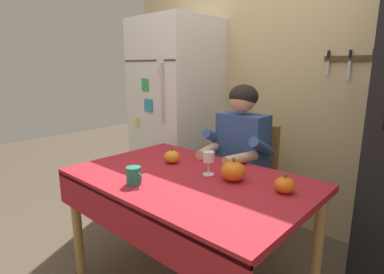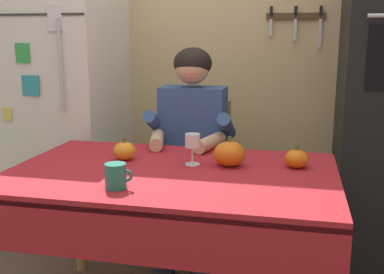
{
  "view_description": "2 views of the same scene",
  "coord_description": "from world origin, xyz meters",
  "px_view_note": "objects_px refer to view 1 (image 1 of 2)",
  "views": [
    {
      "loc": [
        1.15,
        -1.14,
        1.36
      ],
      "look_at": [
        -0.13,
        0.28,
        0.93
      ],
      "focal_mm": 28.62,
      "sensor_mm": 36.0,
      "label": 1
    },
    {
      "loc": [
        0.51,
        -1.78,
        1.3
      ],
      "look_at": [
        0.07,
        0.19,
        0.87
      ],
      "focal_mm": 43.96,
      "sensor_mm": 36.0,
      "label": 2
    }
  ],
  "objects_px": {
    "refrigerator": "(177,116)",
    "chair_behind_person": "(249,177)",
    "dining_table": "(186,191)",
    "seated_person": "(237,155)",
    "pumpkin_small": "(285,185)",
    "pumpkin_large": "(172,157)",
    "wine_glass": "(209,158)",
    "pumpkin_medium": "(233,171)",
    "coffee_mug": "(134,176)"
  },
  "relations": [
    {
      "from": "refrigerator",
      "to": "chair_behind_person",
      "type": "distance_m",
      "value": 0.98
    },
    {
      "from": "refrigerator",
      "to": "dining_table",
      "type": "distance_m",
      "value": 1.32
    },
    {
      "from": "chair_behind_person",
      "to": "seated_person",
      "type": "xyz_separation_m",
      "value": [
        0.0,
        -0.19,
        0.23
      ]
    },
    {
      "from": "chair_behind_person",
      "to": "pumpkin_small",
      "type": "distance_m",
      "value": 0.88
    },
    {
      "from": "pumpkin_large",
      "to": "pumpkin_small",
      "type": "xyz_separation_m",
      "value": [
        0.78,
        0.04,
        -0.0
      ]
    },
    {
      "from": "refrigerator",
      "to": "wine_glass",
      "type": "height_order",
      "value": "refrigerator"
    },
    {
      "from": "dining_table",
      "to": "pumpkin_medium",
      "type": "height_order",
      "value": "pumpkin_medium"
    },
    {
      "from": "pumpkin_medium",
      "to": "wine_glass",
      "type": "bearing_deg",
      "value": -172.59
    },
    {
      "from": "wine_glass",
      "to": "pumpkin_medium",
      "type": "height_order",
      "value": "wine_glass"
    },
    {
      "from": "refrigerator",
      "to": "seated_person",
      "type": "bearing_deg",
      "value": -17.24
    },
    {
      "from": "pumpkin_medium",
      "to": "chair_behind_person",
      "type": "bearing_deg",
      "value": 113.5
    },
    {
      "from": "chair_behind_person",
      "to": "wine_glass",
      "type": "relative_size",
      "value": 6.52
    },
    {
      "from": "seated_person",
      "to": "chair_behind_person",
      "type": "bearing_deg",
      "value": 90.0
    },
    {
      "from": "chair_behind_person",
      "to": "wine_glass",
      "type": "xyz_separation_m",
      "value": [
        0.12,
        -0.67,
        0.33
      ]
    },
    {
      "from": "coffee_mug",
      "to": "seated_person",
      "type": "bearing_deg",
      "value": 84.15
    },
    {
      "from": "coffee_mug",
      "to": "wine_glass",
      "type": "distance_m",
      "value": 0.44
    },
    {
      "from": "seated_person",
      "to": "pumpkin_large",
      "type": "relative_size",
      "value": 11.71
    },
    {
      "from": "dining_table",
      "to": "pumpkin_large",
      "type": "height_order",
      "value": "pumpkin_large"
    },
    {
      "from": "pumpkin_small",
      "to": "chair_behind_person",
      "type": "bearing_deg",
      "value": 132.97
    },
    {
      "from": "seated_person",
      "to": "coffee_mug",
      "type": "height_order",
      "value": "seated_person"
    },
    {
      "from": "seated_person",
      "to": "coffee_mug",
      "type": "distance_m",
      "value": 0.87
    },
    {
      "from": "chair_behind_person",
      "to": "wine_glass",
      "type": "bearing_deg",
      "value": -79.84
    },
    {
      "from": "refrigerator",
      "to": "pumpkin_medium",
      "type": "bearing_deg",
      "value": -32.02
    },
    {
      "from": "seated_person",
      "to": "coffee_mug",
      "type": "bearing_deg",
      "value": -95.85
    },
    {
      "from": "pumpkin_large",
      "to": "pumpkin_medium",
      "type": "xyz_separation_m",
      "value": [
        0.49,
        0.0,
        0.01
      ]
    },
    {
      "from": "seated_person",
      "to": "coffee_mug",
      "type": "xyz_separation_m",
      "value": [
        -0.09,
        -0.87,
        0.05
      ]
    },
    {
      "from": "pumpkin_medium",
      "to": "dining_table",
      "type": "bearing_deg",
      "value": -148.28
    },
    {
      "from": "chair_behind_person",
      "to": "coffee_mug",
      "type": "xyz_separation_m",
      "value": [
        -0.09,
        -1.06,
        0.28
      ]
    },
    {
      "from": "dining_table",
      "to": "coffee_mug",
      "type": "relative_size",
      "value": 12.87
    },
    {
      "from": "refrigerator",
      "to": "wine_glass",
      "type": "xyz_separation_m",
      "value": [
        1.02,
        -0.76,
        -0.06
      ]
    },
    {
      "from": "refrigerator",
      "to": "pumpkin_small",
      "type": "xyz_separation_m",
      "value": [
        1.47,
        -0.71,
        -0.12
      ]
    },
    {
      "from": "refrigerator",
      "to": "dining_table",
      "type": "height_order",
      "value": "refrigerator"
    },
    {
      "from": "coffee_mug",
      "to": "pumpkin_large",
      "type": "xyz_separation_m",
      "value": [
        -0.12,
        0.41,
        -0.01
      ]
    },
    {
      "from": "dining_table",
      "to": "wine_glass",
      "type": "relative_size",
      "value": 9.82
    },
    {
      "from": "coffee_mug",
      "to": "pumpkin_large",
      "type": "bearing_deg",
      "value": 106.37
    },
    {
      "from": "seated_person",
      "to": "pumpkin_large",
      "type": "xyz_separation_m",
      "value": [
        -0.21,
        -0.46,
        0.05
      ]
    },
    {
      "from": "pumpkin_small",
      "to": "coffee_mug",
      "type": "bearing_deg",
      "value": -146.31
    },
    {
      "from": "pumpkin_large",
      "to": "chair_behind_person",
      "type": "bearing_deg",
      "value": 72.29
    },
    {
      "from": "dining_table",
      "to": "chair_behind_person",
      "type": "height_order",
      "value": "chair_behind_person"
    },
    {
      "from": "pumpkin_small",
      "to": "seated_person",
      "type": "bearing_deg",
      "value": 143.36
    },
    {
      "from": "refrigerator",
      "to": "wine_glass",
      "type": "distance_m",
      "value": 1.27
    },
    {
      "from": "wine_glass",
      "to": "pumpkin_large",
      "type": "xyz_separation_m",
      "value": [
        -0.33,
        0.02,
        -0.06
      ]
    },
    {
      "from": "coffee_mug",
      "to": "pumpkin_small",
      "type": "height_order",
      "value": "pumpkin_small"
    },
    {
      "from": "seated_person",
      "to": "pumpkin_medium",
      "type": "bearing_deg",
      "value": -58.48
    },
    {
      "from": "refrigerator",
      "to": "dining_table",
      "type": "relative_size",
      "value": 1.29
    },
    {
      "from": "wine_glass",
      "to": "pumpkin_large",
      "type": "distance_m",
      "value": 0.33
    },
    {
      "from": "pumpkin_medium",
      "to": "seated_person",
      "type": "bearing_deg",
      "value": 121.52
    },
    {
      "from": "pumpkin_medium",
      "to": "pumpkin_small",
      "type": "height_order",
      "value": "pumpkin_medium"
    },
    {
      "from": "seated_person",
      "to": "pumpkin_small",
      "type": "bearing_deg",
      "value": -36.64
    },
    {
      "from": "chair_behind_person",
      "to": "seated_person",
      "type": "height_order",
      "value": "seated_person"
    }
  ]
}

